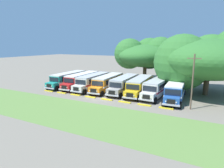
# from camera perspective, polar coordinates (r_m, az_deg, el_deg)

# --- Properties ---
(ground_plane) EXTENTS (220.00, 220.00, 0.00)m
(ground_plane) POSITION_cam_1_polar(r_m,az_deg,el_deg) (33.22, -3.28, -3.92)
(ground_plane) COLOR slate
(foreground_grass_strip) EXTENTS (80.00, 9.65, 0.01)m
(foreground_grass_strip) POSITION_cam_1_polar(r_m,az_deg,el_deg) (26.90, -12.37, -7.88)
(foreground_grass_strip) COLOR olive
(foreground_grass_strip) RESTS_ON ground_plane
(parked_bus_slot_0) EXTENTS (2.90, 10.87, 2.82)m
(parked_bus_slot_0) POSITION_cam_1_polar(r_m,az_deg,el_deg) (43.24, -12.47, 1.55)
(parked_bus_slot_0) COLOR teal
(parked_bus_slot_0) RESTS_ON ground_plane
(parked_bus_slot_1) EXTENTS (3.06, 10.89, 2.82)m
(parked_bus_slot_1) POSITION_cam_1_polar(r_m,az_deg,el_deg) (41.50, -8.70, 1.29)
(parked_bus_slot_1) COLOR red
(parked_bus_slot_1) RESTS_ON ground_plane
(parked_bus_slot_2) EXTENTS (2.98, 10.88, 2.82)m
(parked_bus_slot_2) POSITION_cam_1_polar(r_m,az_deg,el_deg) (39.71, -5.49, 0.91)
(parked_bus_slot_2) COLOR silver
(parked_bus_slot_2) RESTS_ON ground_plane
(parked_bus_slot_3) EXTENTS (3.26, 10.93, 2.82)m
(parked_bus_slot_3) POSITION_cam_1_polar(r_m,az_deg,el_deg) (38.34, -1.18, 0.59)
(parked_bus_slot_3) COLOR orange
(parked_bus_slot_3) RESTS_ON ground_plane
(parked_bus_slot_4) EXTENTS (3.22, 10.92, 2.82)m
(parked_bus_slot_4) POSITION_cam_1_polar(r_m,az_deg,el_deg) (37.09, 3.61, 0.20)
(parked_bus_slot_4) COLOR #9E9993
(parked_bus_slot_4) RESTS_ON ground_plane
(parked_bus_slot_5) EXTENTS (3.39, 10.95, 2.82)m
(parked_bus_slot_5) POSITION_cam_1_polar(r_m,az_deg,el_deg) (35.84, 8.03, -0.28)
(parked_bus_slot_5) COLOR yellow
(parked_bus_slot_5) RESTS_ON ground_plane
(parked_bus_slot_6) EXTENTS (2.95, 10.87, 2.82)m
(parked_bus_slot_6) POSITION_cam_1_polar(r_m,az_deg,el_deg) (35.05, 13.03, -0.74)
(parked_bus_slot_6) COLOR silver
(parked_bus_slot_6) RESTS_ON ground_plane
(parked_bus_slot_7) EXTENTS (3.39, 10.95, 2.82)m
(parked_bus_slot_7) POSITION_cam_1_polar(r_m,az_deg,el_deg) (33.64, 17.89, -1.50)
(parked_bus_slot_7) COLOR #23519E
(parked_bus_slot_7) RESTS_ON ground_plane
(curb_wheelstop_0) EXTENTS (2.00, 0.36, 0.15)m
(curb_wheelstop_0) POSITION_cam_1_polar(r_m,az_deg,el_deg) (39.37, -17.73, -1.91)
(curb_wheelstop_0) COLOR yellow
(curb_wheelstop_0) RESTS_ON ground_plane
(curb_wheelstop_1) EXTENTS (2.00, 0.36, 0.15)m
(curb_wheelstop_1) POSITION_cam_1_polar(r_m,az_deg,el_deg) (37.22, -14.32, -2.47)
(curb_wheelstop_1) COLOR yellow
(curb_wheelstop_1) RESTS_ON ground_plane
(curb_wheelstop_2) EXTENTS (2.00, 0.36, 0.15)m
(curb_wheelstop_2) POSITION_cam_1_polar(r_m,az_deg,el_deg) (35.23, -10.51, -3.08)
(curb_wheelstop_2) COLOR yellow
(curb_wheelstop_2) RESTS_ON ground_plane
(curb_wheelstop_3) EXTENTS (2.00, 0.36, 0.15)m
(curb_wheelstop_3) POSITION_cam_1_polar(r_m,az_deg,el_deg) (33.41, -6.26, -3.75)
(curb_wheelstop_3) COLOR yellow
(curb_wheelstop_3) RESTS_ON ground_plane
(curb_wheelstop_4) EXTENTS (2.00, 0.36, 0.15)m
(curb_wheelstop_4) POSITION_cam_1_polar(r_m,az_deg,el_deg) (31.81, -1.54, -4.47)
(curb_wheelstop_4) COLOR yellow
(curb_wheelstop_4) RESTS_ON ground_plane
(curb_wheelstop_5) EXTENTS (2.00, 0.36, 0.15)m
(curb_wheelstop_5) POSITION_cam_1_polar(r_m,az_deg,el_deg) (30.44, 3.64, -5.21)
(curb_wheelstop_5) COLOR yellow
(curb_wheelstop_5) RESTS_ON ground_plane
(curb_wheelstop_6) EXTENTS (2.00, 0.36, 0.15)m
(curb_wheelstop_6) POSITION_cam_1_polar(r_m,az_deg,el_deg) (29.35, 9.28, -5.98)
(curb_wheelstop_6) COLOR yellow
(curb_wheelstop_6) RESTS_ON ground_plane
(curb_wheelstop_7) EXTENTS (2.00, 0.36, 0.15)m
(curb_wheelstop_7) POSITION_cam_1_polar(r_m,az_deg,el_deg) (28.57, 15.31, -6.73)
(curb_wheelstop_7) COLOR yellow
(curb_wheelstop_7) RESTS_ON ground_plane
(broad_shade_tree) EXTENTS (14.35, 14.01, 10.51)m
(broad_shade_tree) POSITION_cam_1_polar(r_m,az_deg,el_deg) (49.51, 9.80, 8.40)
(broad_shade_tree) COLOR brown
(broad_shade_tree) RESTS_ON ground_plane
(secondary_tree) EXTENTS (17.67, 17.01, 11.67)m
(secondary_tree) POSITION_cam_1_polar(r_m,az_deg,el_deg) (38.48, 25.78, 6.55)
(secondary_tree) COLOR brown
(secondary_tree) RESTS_ON ground_plane
(utility_pole) EXTENTS (1.80, 0.20, 7.54)m
(utility_pole) POSITION_cam_1_polar(r_m,az_deg,el_deg) (28.45, 22.21, 0.95)
(utility_pole) COLOR brown
(utility_pole) RESTS_ON ground_plane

